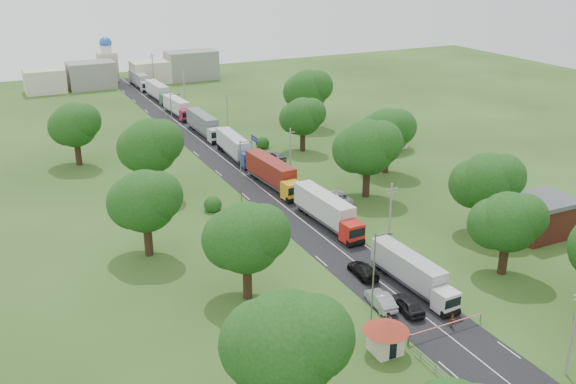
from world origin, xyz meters
TOP-DOWN VIEW (x-y plane):
  - ground at (0.00, 0.00)m, footprint 260.00×260.00m
  - road at (0.00, 20.00)m, footprint 8.00×200.00m
  - boom_barrier at (-1.36, -25.00)m, footprint 9.22×0.35m
  - guard_booth at (-7.20, -25.00)m, footprint 4.40×4.40m
  - info_sign at (5.20, 35.00)m, footprint 0.12×3.10m
  - pole_0 at (5.50, -35.00)m, footprint 1.60×0.24m
  - pole_1 at (5.50, -7.00)m, footprint 1.60×0.24m
  - pole_2 at (5.50, 21.00)m, footprint 1.60×0.24m
  - pole_3 at (5.50, 49.00)m, footprint 1.60×0.24m
  - pole_4 at (5.50, 77.00)m, footprint 1.60×0.24m
  - pole_5 at (5.50, 105.00)m, footprint 1.60×0.24m
  - lamp_0 at (-5.35, -20.00)m, footprint 2.03×0.22m
  - lamp_1 at (-5.35, 15.00)m, footprint 2.03×0.22m
  - lamp_2 at (-5.35, 50.00)m, footprint 2.03×0.22m
  - tree_2 at (13.99, -17.86)m, footprint 8.00×8.00m
  - tree_3 at (19.99, -7.84)m, footprint 8.80×8.80m
  - tree_4 at (12.99, 10.17)m, footprint 9.60×9.60m
  - tree_5 at (21.99, 18.16)m, footprint 8.80×8.80m
  - tree_6 at (14.99, 35.14)m, footprint 8.00×8.00m
  - tree_7 at (23.99, 50.17)m, footprint 9.60×9.60m
  - tree_9 at (-20.01, -29.83)m, footprint 9.60×9.60m
  - tree_10 at (-15.01, -9.84)m, footprint 8.80×8.80m
  - tree_11 at (-22.01, 5.16)m, footprint 8.80×8.80m
  - tree_12 at (-16.01, 25.17)m, footprint 9.60×9.60m
  - tree_13 at (-24.01, 45.16)m, footprint 8.80×8.80m
  - house_brick at (26.00, -12.00)m, footprint 8.60×6.60m
  - house_cream at (30.00, 30.00)m, footprint 10.08×10.08m
  - distant_town at (0.68, 110.00)m, footprint 52.00×8.00m
  - church at (-4.00, 118.00)m, footprint 5.00×5.00m
  - truck_0 at (2.39, -16.18)m, footprint 2.78×13.57m
  - truck_1 at (2.36, 3.17)m, footprint 3.11×15.13m
  - truck_2 at (1.98, 20.06)m, footprint 3.44×15.47m
  - truck_3 at (2.06, 36.57)m, footprint 2.99×14.63m
  - truck_4 at (2.04, 53.45)m, footprint 2.76×15.06m
  - truck_5 at (1.83, 70.95)m, footprint 3.07×13.76m
  - truck_6 at (2.16, 88.16)m, footprint 2.95×14.61m
  - truck_7 at (1.66, 104.94)m, footprint 2.76×14.27m
  - car_lane_front at (-1.00, -20.00)m, footprint 2.39×4.98m
  - car_lane_mid at (-3.00, -18.00)m, footprint 2.26×5.03m
  - car_lane_rear at (-1.00, -11.34)m, footprint 2.38×5.23m
  - car_verge_near at (8.00, 9.85)m, footprint 3.50×6.29m
  - car_verge_far at (8.00, 32.05)m, footprint 2.76×5.16m
  - pedestrian_near at (1.21, -24.50)m, footprint 0.70×0.64m
  - pedestrian_booth at (-4.80, -22.00)m, footprint 0.88×1.04m

SIDE VIEW (x-z plane):
  - ground at x=0.00m, z-range 0.00..0.00m
  - road at x=0.00m, z-range -0.02..0.02m
  - car_lane_rear at x=-1.00m, z-range 0.00..1.48m
  - car_lane_mid at x=-3.00m, z-range 0.00..1.60m
  - pedestrian_near at x=1.21m, z-range 0.00..1.61m
  - car_lane_front at x=-1.00m, z-range 0.00..1.64m
  - car_verge_near at x=8.00m, z-range 0.00..1.67m
  - car_verge_far at x=8.00m, z-range 0.00..1.67m
  - boom_barrier at x=-1.36m, z-range 0.30..1.48m
  - pedestrian_booth at x=-4.80m, z-range 0.00..1.90m
  - truck_0 at x=2.39m, z-range 0.11..3.87m
  - truck_5 at x=1.83m, z-range 0.12..3.91m
  - truck_7 at x=1.66m, z-range 0.12..4.07m
  - truck_6 at x=2.16m, z-range 0.12..4.16m
  - truck_3 at x=2.06m, z-range 0.12..4.17m
  - guard_booth at x=-7.20m, z-range 0.44..3.89m
  - truck_4 at x=2.04m, z-range 0.13..4.30m
  - truck_1 at x=2.36m, z-range 0.13..4.31m
  - truck_2 at x=1.98m, z-range 0.13..4.40m
  - house_brick at x=26.00m, z-range 0.05..5.25m
  - info_sign at x=5.20m, z-range 0.95..5.05m
  - distant_town at x=0.68m, z-range -0.51..7.49m
  - house_cream at x=30.00m, z-range 0.74..6.54m
  - pole_0 at x=5.50m, z-range 0.18..9.18m
  - pole_1 at x=5.50m, z-range 0.18..9.18m
  - pole_2 at x=5.50m, z-range 0.18..9.18m
  - pole_3 at x=5.50m, z-range 0.18..9.18m
  - pole_4 at x=5.50m, z-range 0.18..9.18m
  - pole_5 at x=5.50m, z-range 0.18..9.18m
  - church at x=-4.00m, z-range -0.76..11.54m
  - lamp_0 at x=-5.35m, z-range 0.55..10.55m
  - lamp_1 at x=-5.35m, z-range 0.55..10.55m
  - lamp_2 at x=-5.35m, z-range 0.55..10.55m
  - tree_2 at x=13.99m, z-range 1.55..11.65m
  - tree_6 at x=14.99m, z-range 1.55..11.65m
  - tree_3 at x=19.99m, z-range 1.69..12.76m
  - tree_5 at x=21.99m, z-range 1.69..12.76m
  - tree_10 at x=-15.01m, z-range 1.69..12.76m
  - tree_11 at x=-22.01m, z-range 1.69..12.76m
  - tree_13 at x=-24.01m, z-range 1.69..12.76m
  - tree_4 at x=12.99m, z-range 1.83..13.88m
  - tree_7 at x=23.99m, z-range 1.83..13.88m
  - tree_9 at x=-20.01m, z-range 1.83..13.88m
  - tree_12 at x=-16.01m, z-range 1.83..13.88m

